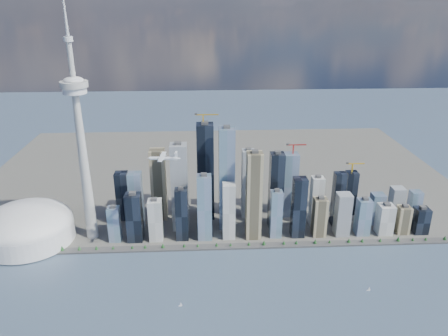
{
  "coord_description": "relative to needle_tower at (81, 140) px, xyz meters",
  "views": [
    {
      "loc": [
        -43.01,
        -586.26,
        519.47
      ],
      "look_at": [
        1.34,
        260.0,
        186.22
      ],
      "focal_mm": 35.0,
      "sensor_mm": 36.0,
      "label": 1
    }
  ],
  "objects": [
    {
      "name": "ground",
      "position": [
        300.0,
        -310.0,
        -235.84
      ],
      "size": [
        4000.0,
        4000.0,
        0.0
      ],
      "primitive_type": "plane",
      "color": "#334259",
      "rests_on": "ground"
    },
    {
      "name": "seawall",
      "position": [
        300.0,
        -60.0,
        -233.84
      ],
      "size": [
        1100.0,
        22.0,
        4.0
      ],
      "primitive_type": "cube",
      "color": "#383838",
      "rests_on": "ground"
    },
    {
      "name": "land",
      "position": [
        300.0,
        390.0,
        -234.34
      ],
      "size": [
        1400.0,
        900.0,
        3.0
      ],
      "primitive_type": "cube",
      "color": "#4C4C47",
      "rests_on": "ground"
    },
    {
      "name": "shoreline_trees",
      "position": [
        300.0,
        -60.0,
        -227.06
      ],
      "size": [
        960.53,
        7.2,
        8.8
      ],
      "color": "#3F2D1E",
      "rests_on": "seawall"
    },
    {
      "name": "skyscraper_cluster",
      "position": [
        359.62,
        26.82,
        -152.74
      ],
      "size": [
        736.0,
        142.0,
        267.14
      ],
      "color": "black",
      "rests_on": "land"
    },
    {
      "name": "needle_tower",
      "position": [
        0.0,
        0.0,
        0.0
      ],
      "size": [
        56.0,
        56.0,
        550.5
      ],
      "color": "#ADADA7",
      "rests_on": "land"
    },
    {
      "name": "dome_stadium",
      "position": [
        -140.0,
        -10.0,
        -196.4
      ],
      "size": [
        200.0,
        200.0,
        86.0
      ],
      "color": "silver",
      "rests_on": "land"
    },
    {
      "name": "airplane",
      "position": [
        184.41,
        -124.04,
        2.17
      ],
      "size": [
        62.69,
        55.48,
        15.28
      ],
      "rotation": [
        0.0,
        0.0,
        -0.09
      ],
      "color": "white",
      "rests_on": "ground"
    },
    {
      "name": "sailboat_west",
      "position": [
        212.43,
        -252.82,
        -232.89
      ],
      "size": [
        6.62,
        2.11,
        9.18
      ],
      "rotation": [
        0.0,
        0.0,
        0.06
      ],
      "color": "white",
      "rests_on": "ground"
    },
    {
      "name": "sailboat_east",
      "position": [
        567.27,
        -226.87,
        -232.71
      ],
      "size": [
        7.03,
        2.08,
        9.76
      ],
      "rotation": [
        0.0,
        0.0,
        -0.04
      ],
      "color": "white",
      "rests_on": "ground"
    }
  ]
}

